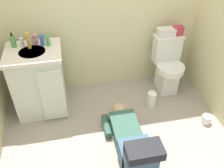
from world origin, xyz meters
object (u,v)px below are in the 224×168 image
vanity_cabinet (39,81)px  paper_towel_roll (151,99)px  faucet (32,40)px  toilet_paper_roll (207,119)px  bottle_green (48,41)px  bottle_blue (42,40)px  person_plumber (131,140)px  bottle_pink (36,39)px  bottle_amber (28,41)px  toilet (167,65)px  soap_dispenser (13,41)px  tissue_box (166,32)px  toiletry_bag (178,31)px  bottle_clear (22,42)px

vanity_cabinet → paper_towel_roll: 1.38m
faucet → toilet_paper_roll: size_ratio=0.91×
faucet → bottle_green: bottle_green is taller
vanity_cabinet → paper_towel_roll: (1.32, -0.23, -0.32)m
vanity_cabinet → bottle_blue: (0.11, 0.11, 0.46)m
person_plumber → bottle_pink: size_ratio=9.09×
person_plumber → bottle_amber: bottle_amber is taller
toilet → bottle_blue: size_ratio=6.16×
paper_towel_roll → toilet_paper_roll: (0.54, -0.41, -0.05)m
person_plumber → soap_dispenser: soap_dispenser is taller
paper_towel_roll → soap_dispenser: bearing=166.6°
paper_towel_roll → faucet: bearing=164.0°
tissue_box → vanity_cabinet: bearing=-173.6°
faucet → bottle_blue: (0.11, -0.04, 0.01)m
vanity_cabinet → faucet: faucet is taller
faucet → paper_towel_roll: bearing=-16.0°
vanity_cabinet → faucet: 0.47m
faucet → toiletry_bag: bearing=1.0°
person_plumber → toilet_paper_roll: bearing=12.4°
vanity_cabinet → person_plumber: size_ratio=0.77×
faucet → tissue_box: faucet is taller
faucet → bottle_pink: size_ratio=0.85×
toilet → bottle_pink: size_ratio=6.40×
tissue_box → bottle_amber: bearing=-176.2°
toiletry_bag → toilet_paper_roll: toiletry_bag is taller
person_plumber → soap_dispenser: bearing=137.4°
toiletry_bag → paper_towel_roll: (-0.41, -0.41, -0.70)m
toilet → toiletry_bag: 0.46m
tissue_box → bottle_blue: bearing=-177.2°
faucet → person_plumber: (0.88, -1.00, -0.69)m
toilet → bottle_blue: bottle_blue is taller
toilet → toilet_paper_roll: (0.24, -0.73, -0.32)m
person_plumber → bottle_green: bottle_green is taller
bottle_clear → bottle_amber: 0.09m
toiletry_bag → bottle_green: (-1.56, -0.09, 0.07)m
toilet → vanity_cabinet: vanity_cabinet is taller
paper_towel_roll → toiletry_bag: bearing=45.4°
faucet → bottle_clear: 0.10m
faucet → bottle_blue: bearing=-20.0°
tissue_box → faucet: bearing=-178.9°
bottle_blue → toilet_paper_roll: bearing=-23.1°
faucet → tissue_box: size_ratio=0.45×
soap_dispenser → paper_towel_roll: size_ratio=0.82×
faucet → bottle_amber: bottle_amber is taller
vanity_cabinet → bottle_amber: bearing=112.3°
faucet → bottle_green: size_ratio=0.88×
toiletry_bag → paper_towel_roll: 0.91m
bottle_green → paper_towel_roll: size_ratio=0.56×
toiletry_bag → soap_dispenser: size_ratio=0.75×
faucet → bottle_blue: 0.12m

